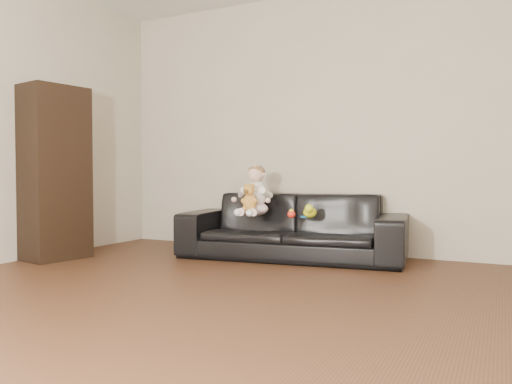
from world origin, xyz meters
The scene contains 10 objects.
floor centered at (0.00, 0.00, 0.00)m, with size 5.50×5.50×0.00m, color #482B19.
wall_back centered at (0.00, 2.75, 1.30)m, with size 5.00×5.00×0.00m, color beige.
sofa centered at (-0.34, 2.25, 0.30)m, with size 2.04×0.80×0.60m, color black.
cabinet centered at (-2.28, 1.25, 0.79)m, with size 0.39×0.54×1.58m, color black.
shelf_item centered at (-2.26, 1.25, 1.14)m, with size 0.18×0.25×0.28m, color silver.
baby centered at (-0.67, 2.14, 0.60)m, with size 0.36×0.42×0.47m.
teddy_bear centered at (-0.66, 2.00, 0.57)m, with size 0.16×0.16×0.25m.
toy_green centered at (-0.12, 2.13, 0.44)m, with size 0.12×0.14×0.10m, color #CFD919.
toy_rattle centered at (-0.26, 2.03, 0.43)m, with size 0.07×0.07×0.07m, color red.
toy_blue_disc centered at (-0.17, 2.16, 0.40)m, with size 0.10×0.10×0.01m, color blue.
Camera 1 is at (1.41, -2.03, 0.78)m, focal length 35.00 mm.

